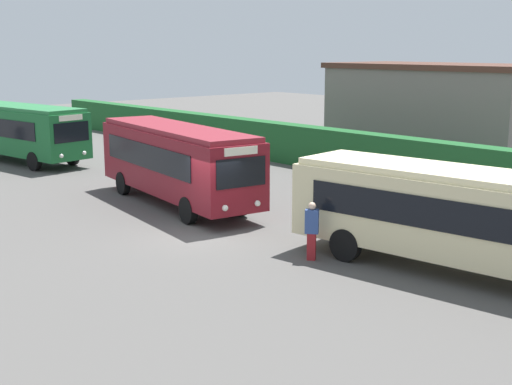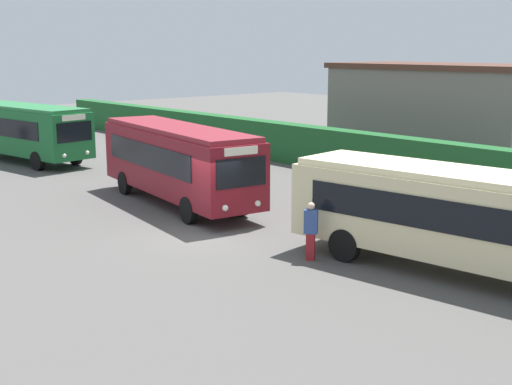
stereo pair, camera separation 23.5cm
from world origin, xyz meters
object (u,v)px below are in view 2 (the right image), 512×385
Objects in this scene: person_right at (506,216)px; bus_maroon at (178,160)px; bus_green at (26,130)px; traffic_cone at (450,203)px; person_center at (311,229)px; bus_cream at (466,215)px.

bus_maroon is at bearing -138.59° from person_right.
bus_green is 15.74× the size of traffic_cone.
person_center is 1.05× the size of person_right.
bus_maroon is 12.70m from person_right.
person_center reaches higher than person_right.
bus_maroon is 12.72m from bus_cream.
bus_green is at bearing -160.95° from traffic_cone.
bus_cream is at bearing 12.62° from bus_maroon.
bus_cream is (12.69, 0.91, -0.12)m from bus_maroon.
traffic_cone is at bearing 148.41° from person_center.
bus_maroon reaches higher than bus_cream.
bus_maroon is 5.98× the size of person_right.
person_right is at bearing 96.76° from bus_cream.
person_center is at bearing -83.70° from traffic_cone.
bus_green is at bearing 174.98° from bus_cream.
person_center is at bearing -95.52° from person_right.
person_right is at bearing 117.96° from person_center.
bus_maroon is 5.72× the size of person_center.
bus_green is at bearing -150.16° from person_right.
bus_cream is 4.49m from person_center.
person_right is 2.84× the size of traffic_cone.
person_center is at bearing -0.03° from bus_maroon.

